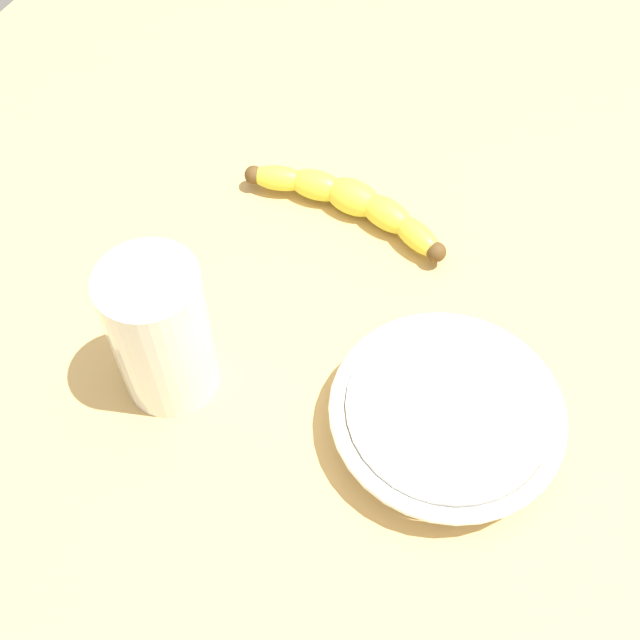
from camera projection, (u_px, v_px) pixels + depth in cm
name	position (u px, v px, depth cm)	size (l,w,h in cm)	color
wooden_tabletop	(425.00, 305.00, 69.18)	(120.00, 120.00, 3.00)	tan
banana	(350.00, 201.00, 72.16)	(20.74, 6.24, 3.28)	yellow
smoothie_glass	(162.00, 336.00, 58.26)	(7.48, 7.48, 12.83)	silver
ceramic_bowl	(446.00, 416.00, 58.64)	(17.66, 17.66, 3.64)	white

